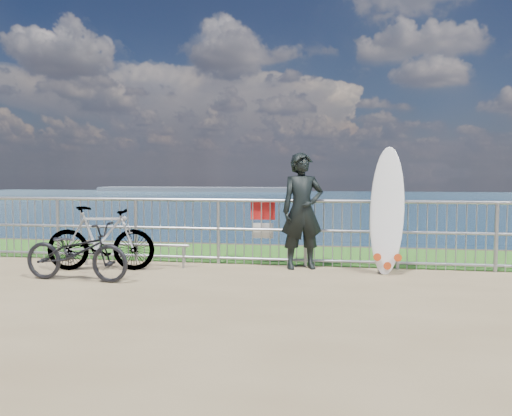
% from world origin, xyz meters
% --- Properties ---
extents(grass_strip, '(120.00, 120.00, 0.00)m').
position_xyz_m(grass_strip, '(0.00, 2.70, 0.01)').
color(grass_strip, '#28631B').
rests_on(grass_strip, ground).
extents(seascape, '(260.00, 260.00, 5.00)m').
position_xyz_m(seascape, '(-43.75, 147.49, -4.03)').
color(seascape, brown).
rests_on(seascape, ground).
extents(railing, '(10.06, 0.10, 1.13)m').
position_xyz_m(railing, '(0.02, 1.60, 0.58)').
color(railing, '#95989E').
rests_on(railing, ground).
extents(surfer, '(0.80, 0.65, 1.90)m').
position_xyz_m(surfer, '(0.96, 1.38, 0.95)').
color(surfer, black).
rests_on(surfer, ground).
extents(surfboard, '(0.60, 0.55, 2.00)m').
position_xyz_m(surfboard, '(2.29, 1.23, 0.92)').
color(surfboard, white).
rests_on(surfboard, ground).
extents(bicycle_near, '(1.66, 0.67, 0.85)m').
position_xyz_m(bicycle_near, '(-2.20, -0.09, 0.43)').
color(bicycle_near, black).
rests_on(bicycle_near, ground).
extents(bicycle_far, '(1.78, 0.77, 1.03)m').
position_xyz_m(bicycle_far, '(-2.22, 0.70, 0.52)').
color(bicycle_far, black).
rests_on(bicycle_far, ground).
extents(bike_rack, '(1.92, 0.05, 0.40)m').
position_xyz_m(bike_rack, '(-1.83, 1.09, 0.33)').
color(bike_rack, '#95989E').
rests_on(bike_rack, ground).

